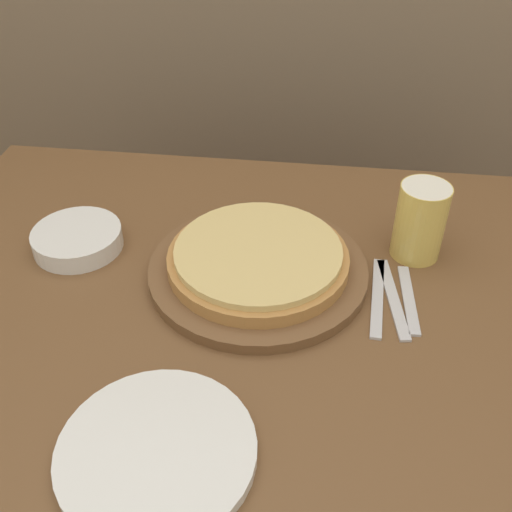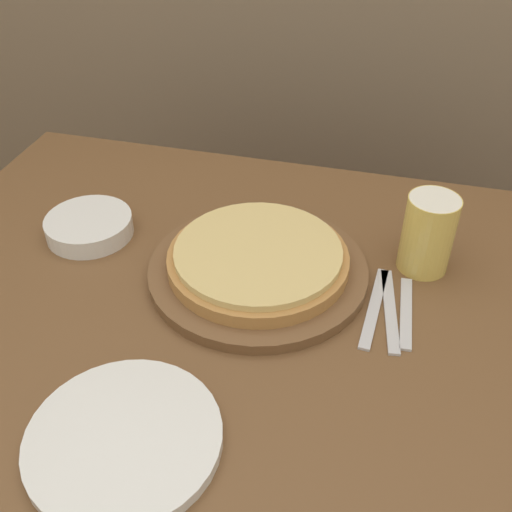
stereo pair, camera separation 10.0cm
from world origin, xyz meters
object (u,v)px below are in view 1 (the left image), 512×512
at_px(beer_glass, 421,218).
at_px(dinner_plate, 157,452).
at_px(spoon, 409,299).
at_px(pizza_on_board, 256,263).
at_px(fork, 377,297).
at_px(side_bowl, 77,239).
at_px(dinner_knife, 393,298).

bearing_deg(beer_glass, dinner_plate, -127.23).
distance_m(beer_glass, spoon, 0.15).
height_order(pizza_on_board, spoon, pizza_on_board).
xyz_separation_m(dinner_plate, fork, (0.28, 0.33, -0.01)).
distance_m(beer_glass, fork, 0.16).
relative_size(side_bowl, dinner_knife, 0.82).
bearing_deg(fork, side_bowl, 172.51).
bearing_deg(side_bowl, dinner_plate, -58.02).
xyz_separation_m(pizza_on_board, dinner_knife, (0.23, -0.03, -0.02)).
bearing_deg(spoon, dinner_knife, 180.00).
bearing_deg(beer_glass, pizza_on_board, -160.79).
xyz_separation_m(beer_glass, side_bowl, (-0.60, -0.06, -0.06)).
distance_m(side_bowl, dinner_knife, 0.56).
height_order(side_bowl, dinner_knife, side_bowl).
xyz_separation_m(dinner_plate, dinner_knife, (0.31, 0.33, -0.01)).
distance_m(pizza_on_board, beer_glass, 0.29).
bearing_deg(spoon, beer_glass, 81.94).
xyz_separation_m(pizza_on_board, fork, (0.20, -0.03, -0.02)).
bearing_deg(dinner_knife, side_bowl, 172.84).
bearing_deg(spoon, pizza_on_board, 172.36).
relative_size(dinner_plate, side_bowl, 1.57).
distance_m(pizza_on_board, side_bowl, 0.33).
bearing_deg(pizza_on_board, fork, -9.48).
relative_size(beer_glass, spoon, 0.84).
bearing_deg(fork, beer_glass, 62.13).
bearing_deg(beer_glass, side_bowl, -174.38).
xyz_separation_m(beer_glass, spoon, (-0.02, -0.13, -0.07)).
relative_size(dinner_knife, spoon, 1.17).
relative_size(pizza_on_board, fork, 1.92).
distance_m(beer_glass, dinner_plate, 0.58).
relative_size(beer_glass, dinner_plate, 0.55).
relative_size(fork, spoon, 1.18).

